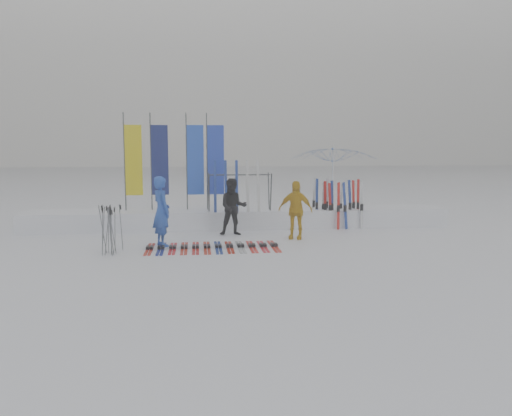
{
  "coord_description": "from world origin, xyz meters",
  "views": [
    {
      "loc": [
        -1.42,
        -11.99,
        2.65
      ],
      "look_at": [
        0.2,
        1.6,
        1.0
      ],
      "focal_mm": 35.0,
      "sensor_mm": 36.0,
      "label": 1
    }
  ],
  "objects": [
    {
      "name": "person_black",
      "position": [
        -0.33,
        3.03,
        0.87
      ],
      "size": [
        0.86,
        0.68,
        1.73
      ],
      "primitive_type": "imported",
      "rotation": [
        0.0,
        0.0,
        -0.03
      ],
      "color": "black",
      "rests_on": "ground"
    },
    {
      "name": "ski_rack",
      "position": [
        -0.03,
        4.2,
        1.38
      ],
      "size": [
        2.04,
        0.8,
        1.23
      ],
      "color": "#383A3F",
      "rests_on": "ground"
    },
    {
      "name": "person_yellow",
      "position": [
        1.43,
        2.23,
        0.85
      ],
      "size": [
        1.08,
        0.76,
        1.7
      ],
      "primitive_type": "imported",
      "rotation": [
        0.0,
        0.0,
        -0.38
      ],
      "color": "gold",
      "rests_on": "ground"
    },
    {
      "name": "person_blue",
      "position": [
        -2.38,
        1.57,
        0.95
      ],
      "size": [
        0.71,
        0.82,
        1.9
      ],
      "primitive_type": "imported",
      "rotation": [
        0.0,
        0.0,
        2.03
      ],
      "color": "#1F48B7",
      "rests_on": "ground"
    },
    {
      "name": "tent_canopy",
      "position": [
        3.46,
        5.38,
        1.4
      ],
      "size": [
        3.89,
        3.93,
        2.79
      ],
      "primitive_type": "imported",
      "rotation": [
        0.0,
        0.0,
        0.33
      ],
      "color": "white",
      "rests_on": "ground"
    },
    {
      "name": "pole_cluster",
      "position": [
        -3.61,
        0.72,
        0.6
      ],
      "size": [
        0.51,
        0.83,
        1.26
      ],
      "color": "#595B60",
      "rests_on": "ground"
    },
    {
      "name": "ground",
      "position": [
        0.0,
        0.0,
        0.0
      ],
      "size": [
        120.0,
        120.0,
        0.0
      ],
      "primitive_type": "plane",
      "color": "white",
      "rests_on": "ground"
    },
    {
      "name": "snow_bank",
      "position": [
        0.0,
        4.6,
        0.3
      ],
      "size": [
        14.0,
        1.6,
        0.6
      ],
      "primitive_type": "cube",
      "color": "white",
      "rests_on": "ground"
    },
    {
      "name": "ski_row",
      "position": [
        -1.02,
        1.13,
        0.03
      ],
      "size": [
        3.48,
        1.69,
        0.07
      ],
      "color": "#B21A0E",
      "rests_on": "ground"
    },
    {
      "name": "upright_skis",
      "position": [
        3.22,
        4.13,
        0.79
      ],
      "size": [
        1.47,
        1.13,
        1.66
      ],
      "color": "silver",
      "rests_on": "ground"
    },
    {
      "name": "feather_flags",
      "position": [
        -2.11,
        4.77,
        2.24
      ],
      "size": [
        3.27,
        0.12,
        3.2
      ],
      "color": "#383A3F",
      "rests_on": "ground"
    }
  ]
}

